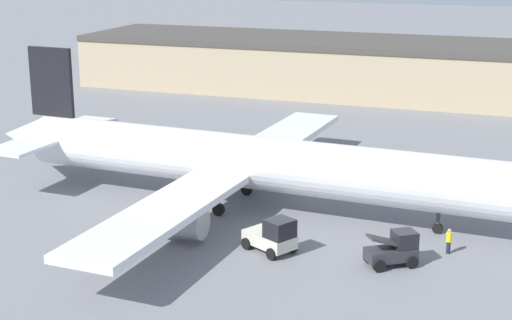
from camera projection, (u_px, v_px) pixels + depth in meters
ground_plane at (256, 208)px, 59.04m from camera, size 400.00×400.00×0.00m
terminal_building at (430, 70)px, 99.41m from camera, size 92.64×16.94×7.01m
airplane at (244, 162)px, 58.47m from camera, size 45.38×39.81×11.18m
ground_crew_worker at (449, 240)px, 50.22m from camera, size 0.37×0.37×1.69m
baggage_tug at (273, 236)px, 50.39m from camera, size 3.88×3.38×2.39m
belt_loader_truck at (395, 249)px, 48.37m from camera, size 3.44×3.14×2.18m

